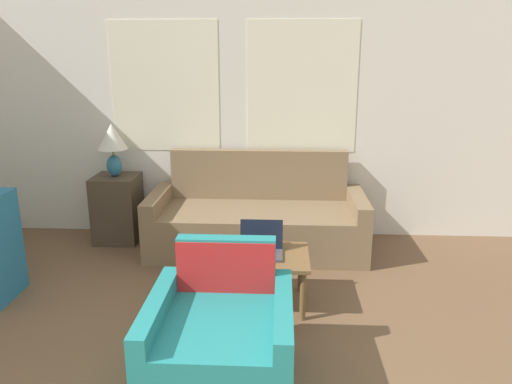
{
  "coord_description": "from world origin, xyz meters",
  "views": [
    {
      "loc": [
        0.42,
        -1.02,
        1.89
      ],
      "look_at": [
        0.2,
        3.04,
        0.75
      ],
      "focal_mm": 35.0,
      "sensor_mm": 36.0,
      "label": 1
    }
  ],
  "objects_px": {
    "cup_white": "(222,254)",
    "couch": "(257,221)",
    "table_lamp": "(112,142)",
    "laptop": "(261,247)",
    "cup_navy": "(237,243)",
    "cup_yellow": "(275,240)",
    "armchair": "(221,344)",
    "coffee_table": "(255,261)"
  },
  "relations": [
    {
      "from": "cup_white",
      "to": "couch",
      "type": "bearing_deg",
      "value": 80.83
    },
    {
      "from": "couch",
      "to": "cup_navy",
      "type": "height_order",
      "value": "couch"
    },
    {
      "from": "table_lamp",
      "to": "cup_navy",
      "type": "height_order",
      "value": "table_lamp"
    },
    {
      "from": "coffee_table",
      "to": "couch",
      "type": "bearing_deg",
      "value": 91.9
    },
    {
      "from": "coffee_table",
      "to": "cup_white",
      "type": "distance_m",
      "value": 0.27
    },
    {
      "from": "coffee_table",
      "to": "cup_yellow",
      "type": "xyz_separation_m",
      "value": [
        0.15,
        0.19,
        0.1
      ]
    },
    {
      "from": "cup_white",
      "to": "cup_yellow",
      "type": "bearing_deg",
      "value": 35.37
    },
    {
      "from": "cup_yellow",
      "to": "armchair",
      "type": "bearing_deg",
      "value": -103.77
    },
    {
      "from": "coffee_table",
      "to": "laptop",
      "type": "height_order",
      "value": "laptop"
    },
    {
      "from": "table_lamp",
      "to": "cup_white",
      "type": "distance_m",
      "value": 1.95
    },
    {
      "from": "couch",
      "to": "cup_yellow",
      "type": "bearing_deg",
      "value": -79.06
    },
    {
      "from": "laptop",
      "to": "cup_yellow",
      "type": "bearing_deg",
      "value": 58.71
    },
    {
      "from": "cup_yellow",
      "to": "cup_navy",
      "type": "bearing_deg",
      "value": -169.46
    },
    {
      "from": "cup_yellow",
      "to": "cup_white",
      "type": "relative_size",
      "value": 1.04
    },
    {
      "from": "cup_navy",
      "to": "cup_yellow",
      "type": "height_order",
      "value": "cup_yellow"
    },
    {
      "from": "table_lamp",
      "to": "cup_white",
      "type": "bearing_deg",
      "value": -47.98
    },
    {
      "from": "cup_navy",
      "to": "cup_yellow",
      "type": "xyz_separation_m",
      "value": [
        0.3,
        0.06,
        0.02
      ]
    },
    {
      "from": "cup_yellow",
      "to": "laptop",
      "type": "bearing_deg",
      "value": -121.29
    },
    {
      "from": "cup_yellow",
      "to": "cup_white",
      "type": "distance_m",
      "value": 0.48
    },
    {
      "from": "couch",
      "to": "laptop",
      "type": "distance_m",
      "value": 1.16
    },
    {
      "from": "coffee_table",
      "to": "armchair",
      "type": "bearing_deg",
      "value": -98.03
    },
    {
      "from": "table_lamp",
      "to": "laptop",
      "type": "bearing_deg",
      "value": -39.78
    },
    {
      "from": "cup_navy",
      "to": "cup_white",
      "type": "xyz_separation_m",
      "value": [
        -0.09,
        -0.22,
        0.0
      ]
    },
    {
      "from": "cup_white",
      "to": "laptop",
      "type": "bearing_deg",
      "value": 20.4
    },
    {
      "from": "armchair",
      "to": "table_lamp",
      "type": "height_order",
      "value": "table_lamp"
    },
    {
      "from": "couch",
      "to": "laptop",
      "type": "bearing_deg",
      "value": -85.77
    },
    {
      "from": "cup_navy",
      "to": "cup_yellow",
      "type": "bearing_deg",
      "value": 10.54
    },
    {
      "from": "couch",
      "to": "cup_yellow",
      "type": "height_order",
      "value": "couch"
    },
    {
      "from": "couch",
      "to": "cup_yellow",
      "type": "xyz_separation_m",
      "value": [
        0.19,
        -0.97,
        0.19
      ]
    },
    {
      "from": "couch",
      "to": "table_lamp",
      "type": "relative_size",
      "value": 3.91
    },
    {
      "from": "laptop",
      "to": "cup_navy",
      "type": "xyz_separation_m",
      "value": [
        -0.19,
        0.11,
        -0.02
      ]
    },
    {
      "from": "couch",
      "to": "cup_white",
      "type": "relative_size",
      "value": 21.43
    },
    {
      "from": "couch",
      "to": "laptop",
      "type": "xyz_separation_m",
      "value": [
        0.08,
        -1.14,
        0.19
      ]
    },
    {
      "from": "couch",
      "to": "coffee_table",
      "type": "distance_m",
      "value": 1.16
    },
    {
      "from": "laptop",
      "to": "cup_white",
      "type": "bearing_deg",
      "value": -159.6
    },
    {
      "from": "cup_navy",
      "to": "laptop",
      "type": "bearing_deg",
      "value": -30.47
    },
    {
      "from": "armchair",
      "to": "cup_navy",
      "type": "relative_size",
      "value": 8.71
    },
    {
      "from": "couch",
      "to": "cup_navy",
      "type": "xyz_separation_m",
      "value": [
        -0.11,
        -1.03,
        0.17
      ]
    },
    {
      "from": "coffee_table",
      "to": "cup_navy",
      "type": "distance_m",
      "value": 0.22
    },
    {
      "from": "laptop",
      "to": "cup_navy",
      "type": "bearing_deg",
      "value": 149.53
    },
    {
      "from": "couch",
      "to": "table_lamp",
      "type": "distance_m",
      "value": 1.64
    },
    {
      "from": "laptop",
      "to": "couch",
      "type": "bearing_deg",
      "value": 94.23
    }
  ]
}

